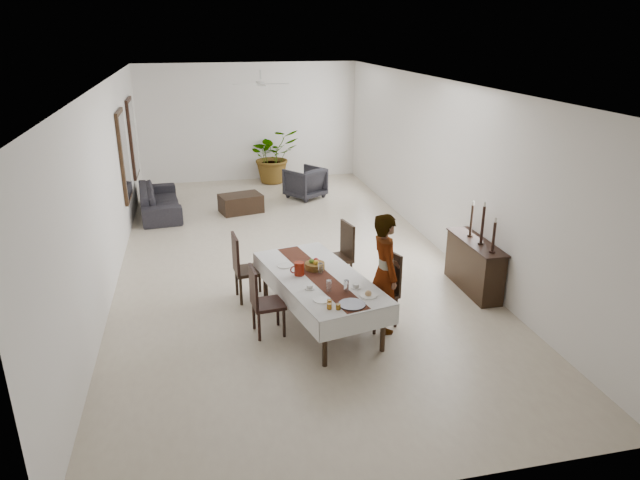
{
  "coord_description": "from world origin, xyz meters",
  "views": [
    {
      "loc": [
        -1.53,
        -9.93,
        4.08
      ],
      "look_at": [
        0.22,
        -2.03,
        1.05
      ],
      "focal_mm": 32.0,
      "sensor_mm": 36.0,
      "label": 1
    }
  ],
  "objects_px": {
    "red_pitcher": "(299,269)",
    "woman": "(385,273)",
    "sideboard_body": "(474,266)",
    "dining_table_top": "(319,278)",
    "sofa": "(160,200)"
  },
  "relations": [
    {
      "from": "red_pitcher",
      "to": "sideboard_body",
      "type": "relative_size",
      "value": 0.14
    },
    {
      "from": "red_pitcher",
      "to": "sofa",
      "type": "xyz_separation_m",
      "value": [
        -2.21,
        5.78,
        -0.52
      ]
    },
    {
      "from": "woman",
      "to": "dining_table_top",
      "type": "bearing_deg",
      "value": 66.25
    },
    {
      "from": "red_pitcher",
      "to": "sideboard_body",
      "type": "bearing_deg",
      "value": 8.24
    },
    {
      "from": "dining_table_top",
      "to": "sideboard_body",
      "type": "relative_size",
      "value": 1.69
    },
    {
      "from": "red_pitcher",
      "to": "sofa",
      "type": "relative_size",
      "value": 0.09
    },
    {
      "from": "dining_table_top",
      "to": "red_pitcher",
      "type": "bearing_deg",
      "value": 149.04
    },
    {
      "from": "red_pitcher",
      "to": "sideboard_body",
      "type": "height_order",
      "value": "red_pitcher"
    },
    {
      "from": "sideboard_body",
      "to": "red_pitcher",
      "type": "bearing_deg",
      "value": -171.76
    },
    {
      "from": "red_pitcher",
      "to": "woman",
      "type": "bearing_deg",
      "value": -23.07
    },
    {
      "from": "red_pitcher",
      "to": "woman",
      "type": "distance_m",
      "value": 1.23
    },
    {
      "from": "red_pitcher",
      "to": "woman",
      "type": "xyz_separation_m",
      "value": [
        1.13,
        -0.48,
        0.03
      ]
    },
    {
      "from": "sideboard_body",
      "to": "sofa",
      "type": "height_order",
      "value": "sideboard_body"
    },
    {
      "from": "red_pitcher",
      "to": "sideboard_body",
      "type": "xyz_separation_m",
      "value": [
        2.98,
        0.43,
        -0.42
      ]
    },
    {
      "from": "red_pitcher",
      "to": "sofa",
      "type": "height_order",
      "value": "red_pitcher"
    }
  ]
}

